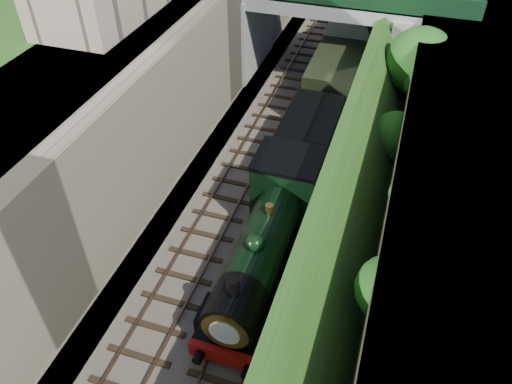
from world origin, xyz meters
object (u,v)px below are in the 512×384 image
road_bridge (346,23)px  tree (422,63)px  tender (309,146)px  locomotive (267,240)px

road_bridge → tree: (4.97, -5.49, 0.57)m
tree → tender: (-4.71, -4.95, -3.03)m
locomotive → road_bridge: bearing=90.8°
road_bridge → tender: size_ratio=2.67×
road_bridge → tender: 10.73m
tree → road_bridge: bearing=132.1°
tree → locomotive: size_ratio=0.65×
locomotive → tender: bearing=90.0°
road_bridge → locomotive: 17.94m
tree → tender: 7.47m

